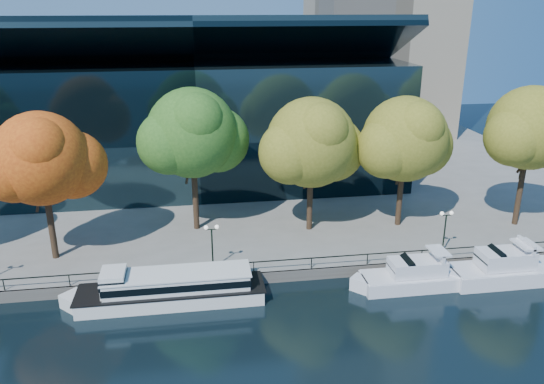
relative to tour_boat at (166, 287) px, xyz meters
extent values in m
plane|color=black|center=(7.22, -1.24, -1.30)|extent=(160.00, 160.00, 0.00)
cube|color=slate|center=(7.22, 35.26, -0.80)|extent=(90.00, 67.00, 1.00)
cube|color=#47443F|center=(7.22, 1.81, -0.80)|extent=(90.00, 0.25, 1.00)
cube|color=black|center=(7.22, 2.01, 0.65)|extent=(88.20, 0.08, 0.08)
cube|color=black|center=(7.22, 2.01, 0.15)|extent=(0.07, 0.07, 0.90)
cube|color=black|center=(3.22, 30.76, 6.70)|extent=(50.00, 24.00, 16.00)
cube|color=black|center=(3.22, 26.76, 16.20)|extent=(50.00, 17.14, 7.86)
cube|color=silver|center=(0.37, 0.00, -0.73)|extent=(14.51, 3.52, 1.14)
cube|color=black|center=(0.37, 0.00, -0.14)|extent=(14.80, 3.59, 0.12)
cube|color=silver|center=(-6.89, 0.00, -0.73)|extent=(2.92, 2.92, 1.14)
cube|color=silver|center=(0.89, 0.00, 0.51)|extent=(11.32, 2.89, 1.24)
cube|color=black|center=(0.89, 0.00, 0.57)|extent=(11.46, 2.96, 0.57)
cube|color=silver|center=(0.89, 0.00, 1.19)|extent=(11.61, 3.03, 0.10)
cube|color=silver|center=(-3.98, 0.00, 0.82)|extent=(1.87, 2.47, 1.87)
cube|color=black|center=(-3.98, 0.00, 1.03)|extent=(1.92, 2.54, 0.73)
cube|color=silver|center=(21.12, -0.69, -0.72)|extent=(10.18, 2.91, 1.16)
cube|color=silver|center=(16.03, -0.69, -0.72)|extent=(2.23, 2.23, 1.16)
cube|color=silver|center=(21.12, -0.69, -0.12)|extent=(9.98, 2.85, 0.08)
cube|color=silver|center=(20.61, -0.69, 0.59)|extent=(4.58, 2.18, 1.26)
cube|color=black|center=(19.29, -0.69, 0.69)|extent=(2.01, 2.09, 1.59)
cube|color=silver|center=(22.34, -0.69, 1.51)|extent=(0.24, 2.27, 0.78)
cube|color=silver|center=(22.34, -0.69, 1.90)|extent=(1.36, 2.27, 0.15)
cube|color=silver|center=(28.85, -0.95, -0.63)|extent=(10.11, 3.15, 1.35)
cube|color=silver|center=(23.80, -0.95, -0.63)|extent=(2.48, 2.48, 1.35)
cube|color=silver|center=(28.85, -0.95, 0.07)|extent=(9.91, 3.08, 0.09)
cube|color=silver|center=(28.35, -0.95, 0.89)|extent=(4.55, 2.36, 1.46)
cube|color=black|center=(27.03, -0.95, 1.00)|extent=(2.05, 2.26, 1.70)
cube|color=silver|center=(30.07, -0.95, 1.96)|extent=(0.28, 2.45, 0.90)
cube|color=silver|center=(30.07, -0.95, 2.07)|extent=(1.57, 2.45, 0.17)
cylinder|color=black|center=(-10.07, 7.48, 3.39)|extent=(0.56, 0.56, 7.38)
cylinder|color=black|center=(-9.57, 7.68, 6.29)|extent=(1.18, 1.78, 3.70)
cylinder|color=black|center=(-10.47, 7.18, 6.03)|extent=(1.08, 1.23, 3.30)
sphere|color=#AD310D|center=(-10.07, 7.48, 8.93)|extent=(8.00, 8.00, 8.00)
sphere|color=#AD310D|center=(-7.87, 8.68, 7.93)|extent=(6.00, 6.00, 6.00)
sphere|color=#AD310D|center=(-12.07, 6.68, 8.33)|extent=(5.60, 5.60, 5.60)
sphere|color=#AD310D|center=(-9.67, 5.88, 10.33)|extent=(4.80, 4.80, 4.80)
cylinder|color=black|center=(2.60, 12.17, 3.66)|extent=(0.56, 0.56, 7.92)
cylinder|color=black|center=(3.10, 12.37, 6.77)|extent=(1.24, 1.89, 3.95)
cylinder|color=black|center=(2.20, 11.87, 6.49)|extent=(1.14, 1.29, 3.54)
sphere|color=#28591B|center=(2.60, 12.17, 9.60)|extent=(8.66, 8.66, 8.66)
sphere|color=#28591B|center=(4.98, 13.47, 8.52)|extent=(6.50, 6.50, 6.50)
sphere|color=#28591B|center=(0.43, 11.30, 8.95)|extent=(6.07, 6.07, 6.07)
sphere|color=#28591B|center=(3.03, 10.44, 11.12)|extent=(5.20, 5.20, 5.20)
cylinder|color=black|center=(13.85, 10.35, 3.29)|extent=(0.56, 0.56, 7.19)
cylinder|color=black|center=(14.35, 10.55, 6.12)|extent=(1.16, 1.74, 3.60)
cylinder|color=black|center=(13.45, 10.05, 5.86)|extent=(1.06, 1.20, 3.22)
sphere|color=olive|center=(13.85, 10.35, 8.68)|extent=(8.70, 8.70, 8.70)
sphere|color=olive|center=(16.25, 11.65, 7.60)|extent=(6.52, 6.52, 6.52)
sphere|color=olive|center=(11.68, 9.48, 8.03)|extent=(6.09, 6.09, 6.09)
sphere|color=olive|center=(14.29, 8.61, 10.21)|extent=(5.22, 5.22, 5.22)
cylinder|color=black|center=(23.14, 10.09, 3.32)|extent=(0.56, 0.56, 7.24)
cylinder|color=black|center=(23.64, 10.29, 6.16)|extent=(1.16, 1.75, 3.62)
cylinder|color=black|center=(22.74, 9.79, 5.90)|extent=(1.07, 1.21, 3.24)
sphere|color=olive|center=(23.14, 10.09, 8.75)|extent=(8.39, 8.39, 8.39)
sphere|color=olive|center=(25.45, 11.35, 7.70)|extent=(6.29, 6.29, 6.29)
sphere|color=olive|center=(21.05, 9.25, 8.12)|extent=(5.87, 5.87, 5.87)
sphere|color=olive|center=(23.56, 8.41, 10.21)|extent=(5.04, 5.04, 5.04)
cylinder|color=black|center=(35.20, 8.39, 3.75)|extent=(0.56, 0.56, 8.10)
cylinder|color=black|center=(35.70, 8.59, 6.93)|extent=(1.26, 1.92, 4.04)
cylinder|color=black|center=(34.80, 8.09, 6.64)|extent=(1.16, 1.31, 3.61)
sphere|color=olive|center=(35.20, 8.39, 9.82)|extent=(8.21, 8.21, 8.21)
sphere|color=olive|center=(37.46, 9.63, 8.79)|extent=(6.16, 6.16, 6.16)
sphere|color=olive|center=(33.15, 7.57, 9.20)|extent=(5.75, 5.75, 5.75)
cylinder|color=black|center=(3.83, 3.26, 1.50)|extent=(0.14, 0.14, 3.60)
cube|color=black|center=(3.83, 3.26, 3.35)|extent=(0.90, 0.06, 0.06)
sphere|color=white|center=(3.38, 3.26, 3.55)|extent=(0.36, 0.36, 0.36)
sphere|color=white|center=(4.28, 3.26, 3.55)|extent=(0.36, 0.36, 0.36)
cylinder|color=black|center=(24.80, 3.26, 1.50)|extent=(0.14, 0.14, 3.60)
cube|color=black|center=(24.80, 3.26, 3.35)|extent=(0.90, 0.06, 0.06)
sphere|color=white|center=(24.35, 3.26, 3.55)|extent=(0.36, 0.36, 0.36)
sphere|color=white|center=(25.25, 3.26, 3.55)|extent=(0.36, 0.36, 0.36)
camera|label=1|loc=(2.75, -37.86, 21.29)|focal=35.00mm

